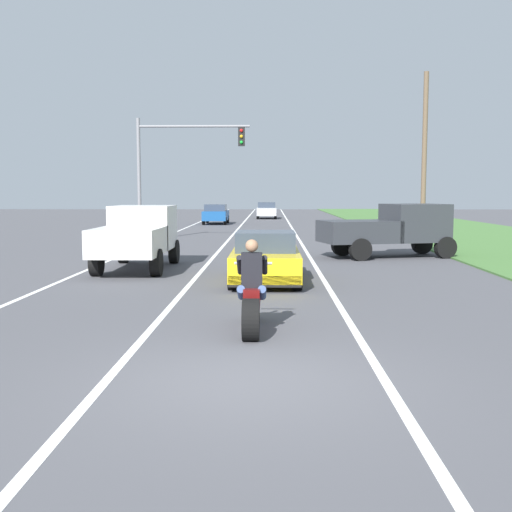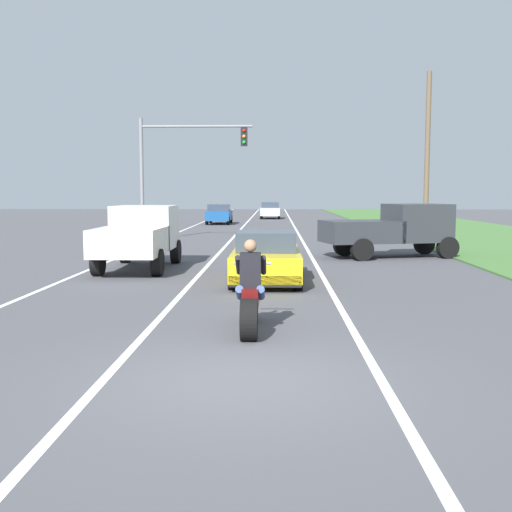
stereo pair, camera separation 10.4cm
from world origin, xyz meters
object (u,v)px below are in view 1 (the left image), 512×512
distant_car_far_ahead (216,214)px  pickup_truck_left_lane_white (138,234)px  motorcycle_with_rider (252,299)px  pickup_truck_right_shoulder_dark_grey (392,228)px  sports_car_yellow (265,258)px  distant_car_further_ahead (267,210)px  traffic_light_mast_near (175,158)px

distant_car_far_ahead → pickup_truck_left_lane_white: bearing=-90.1°
motorcycle_with_rider → pickup_truck_right_shoulder_dark_grey: (4.85, 12.67, 0.51)m
pickup_truck_left_lane_white → distant_car_far_ahead: pickup_truck_left_lane_white is taller
sports_car_yellow → distant_car_far_ahead: bearing=97.5°
sports_car_yellow → distant_car_further_ahead: distant_car_further_ahead is taller
motorcycle_with_rider → distant_car_further_ahead: size_ratio=0.55×
motorcycle_with_rider → traffic_light_mast_near: size_ratio=0.37×
motorcycle_with_rider → traffic_light_mast_near: bearing=102.3°
pickup_truck_right_shoulder_dark_grey → distant_car_far_ahead: 25.59m
distant_car_further_ahead → distant_car_far_ahead: bearing=-111.4°
sports_car_yellow → pickup_truck_left_lane_white: 4.80m
motorcycle_with_rider → pickup_truck_right_shoulder_dark_grey: pickup_truck_right_shoulder_dark_grey is taller
pickup_truck_left_lane_white → distant_car_further_ahead: bearing=84.2°
pickup_truck_left_lane_white → distant_car_further_ahead: size_ratio=1.20×
motorcycle_with_rider → distant_car_far_ahead: bearing=95.9°
motorcycle_with_rider → pickup_truck_right_shoulder_dark_grey: size_ratio=0.43×
traffic_light_mast_near → distant_car_further_ahead: size_ratio=1.50×
sports_car_yellow → traffic_light_mast_near: size_ratio=0.72×
motorcycle_with_rider → sports_car_yellow: motorcycle_with_rider is taller
sports_car_yellow → pickup_truck_right_shoulder_dark_grey: pickup_truck_right_shoulder_dark_grey is taller
sports_car_yellow → traffic_light_mast_near: traffic_light_mast_near is taller
pickup_truck_left_lane_white → traffic_light_mast_near: 11.65m
sports_car_yellow → pickup_truck_right_shoulder_dark_grey: 7.96m
motorcycle_with_rider → pickup_truck_left_lane_white: size_ratio=0.46×
sports_car_yellow → distant_car_far_ahead: distant_car_far_ahead is taller
sports_car_yellow → traffic_light_mast_near: 14.94m
distant_car_far_ahead → distant_car_further_ahead: same height
motorcycle_with_rider → distant_car_far_ahead: (-3.81, 36.75, 0.18)m
pickup_truck_left_lane_white → traffic_light_mast_near: traffic_light_mast_near is taller
distant_car_far_ahead → traffic_light_mast_near: bearing=-91.9°
distant_car_further_ahead → pickup_truck_right_shoulder_dark_grey: bearing=-81.9°
pickup_truck_left_lane_white → pickup_truck_right_shoulder_dark_grey: (8.68, 3.88, 0.00)m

